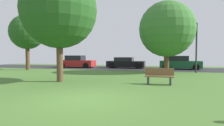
% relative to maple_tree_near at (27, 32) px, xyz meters
% --- Properties ---
extents(ground_plane, '(44.00, 44.00, 0.00)m').
position_rel_maple_tree_near_xyz_m(ground_plane, '(11.32, -11.08, -4.04)').
color(ground_plane, '#47702D').
extents(road_strip, '(44.00, 6.40, 0.01)m').
position_rel_maple_tree_near_xyz_m(road_strip, '(11.32, 4.92, -4.03)').
color(road_strip, '#28282B').
rests_on(road_strip, ground_plane).
extents(maple_tree_near, '(3.69, 3.69, 5.91)m').
position_rel_maple_tree_near_xyz_m(maple_tree_near, '(0.00, 0.00, 0.00)').
color(maple_tree_near, brown).
rests_on(maple_tree_near, ground_plane).
extents(birch_tree_lone, '(4.61, 4.61, 6.65)m').
position_rel_maple_tree_near_xyz_m(birch_tree_lone, '(8.08, -7.11, 0.30)').
color(birch_tree_lone, brown).
rests_on(birch_tree_lone, ground_plane).
extents(oak_tree_right, '(5.16, 5.16, 6.59)m').
position_rel_maple_tree_near_xyz_m(oak_tree_right, '(14.44, 1.09, -0.04)').
color(oak_tree_right, brown).
rests_on(oak_tree_right, ground_plane).
extents(parked_car_red, '(4.49, 2.02, 1.52)m').
position_rel_maple_tree_near_xyz_m(parked_car_red, '(3.49, 4.72, -3.35)').
color(parked_car_red, '#B21E1E').
rests_on(parked_car_red, ground_plane).
extents(parked_car_black, '(4.51, 2.00, 1.31)m').
position_rel_maple_tree_near_xyz_m(parked_car_black, '(9.69, 5.28, -3.43)').
color(parked_car_black, black).
rests_on(parked_car_black, ground_plane).
extents(parked_car_green, '(4.41, 2.08, 1.50)m').
position_rel_maple_tree_near_xyz_m(parked_car_green, '(15.89, 5.24, -3.35)').
color(parked_car_green, '#195633').
rests_on(parked_car_green, ground_plane).
extents(park_bench, '(1.60, 0.45, 0.90)m').
position_rel_maple_tree_near_xyz_m(park_bench, '(14.03, -6.58, -3.57)').
color(park_bench, brown).
rests_on(park_bench, ground_plane).
extents(street_lamp_post, '(0.14, 0.14, 4.50)m').
position_rel_maple_tree_near_xyz_m(street_lamp_post, '(17.02, 1.12, -1.79)').
color(street_lamp_post, '#2D2D33').
rests_on(street_lamp_post, ground_plane).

